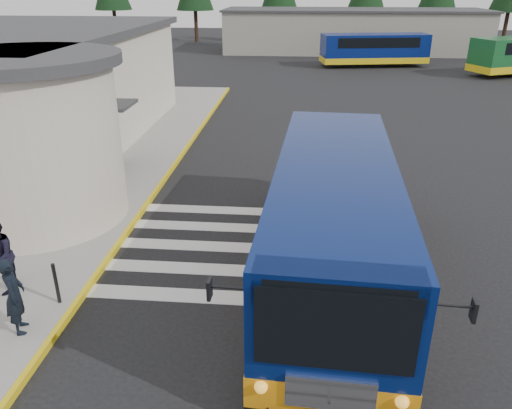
# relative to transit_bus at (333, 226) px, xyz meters

# --- Properties ---
(ground) EXTENTS (140.00, 140.00, 0.00)m
(ground) POSITION_rel_transit_bus_xyz_m (-1.70, 2.08, -1.42)
(ground) COLOR black
(ground) RESTS_ON ground
(sidewalk) EXTENTS (10.00, 34.00, 0.15)m
(sidewalk) POSITION_rel_transit_bus_xyz_m (-10.70, 6.08, -1.34)
(sidewalk) COLOR gray
(sidewalk) RESTS_ON ground
(curb_strip) EXTENTS (0.12, 34.00, 0.16)m
(curb_strip) POSITION_rel_transit_bus_xyz_m (-5.75, 6.08, -1.34)
(curb_strip) COLOR yellow
(curb_strip) RESTS_ON ground
(station_building) EXTENTS (12.70, 18.70, 4.80)m
(station_building) POSITION_rel_transit_bus_xyz_m (-12.54, 8.98, 1.15)
(station_building) COLOR beige
(station_building) RESTS_ON ground
(crosswalk) EXTENTS (8.00, 5.35, 0.01)m
(crosswalk) POSITION_rel_transit_bus_xyz_m (-2.20, 1.28, -1.41)
(crosswalk) COLOR silver
(crosswalk) RESTS_ON ground
(depot_building) EXTENTS (26.40, 8.40, 4.20)m
(depot_building) POSITION_rel_transit_bus_xyz_m (4.30, 44.08, 0.69)
(depot_building) COLOR gray
(depot_building) RESTS_ON ground
(transit_bus) EXTENTS (3.83, 10.65, 2.97)m
(transit_bus) POSITION_rel_transit_bus_xyz_m (0.00, 0.00, 0.00)
(transit_bus) COLOR #071753
(transit_bus) RESTS_ON ground
(pedestrian_a) EXTENTS (0.61, 0.72, 1.68)m
(pedestrian_a) POSITION_rel_transit_bus_xyz_m (-6.44, -2.83, -0.43)
(pedestrian_a) COLOR black
(pedestrian_a) RESTS_ON sidewalk
(bollard) EXTENTS (0.08, 0.08, 0.99)m
(bollard) POSITION_rel_transit_bus_xyz_m (-6.10, -1.84, -0.77)
(bollard) COLOR black
(bollard) RESTS_ON sidewalk
(far_bus_a) EXTENTS (9.27, 4.05, 2.31)m
(far_bus_a) POSITION_rel_transit_bus_xyz_m (5.29, 34.31, 0.09)
(far_bus_a) COLOR #071759
(far_bus_a) RESTS_ON ground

